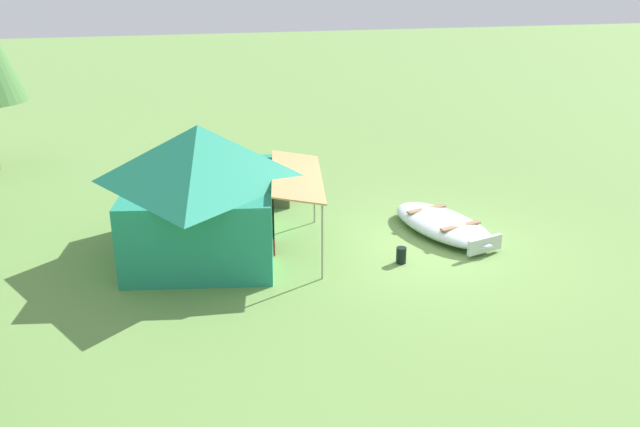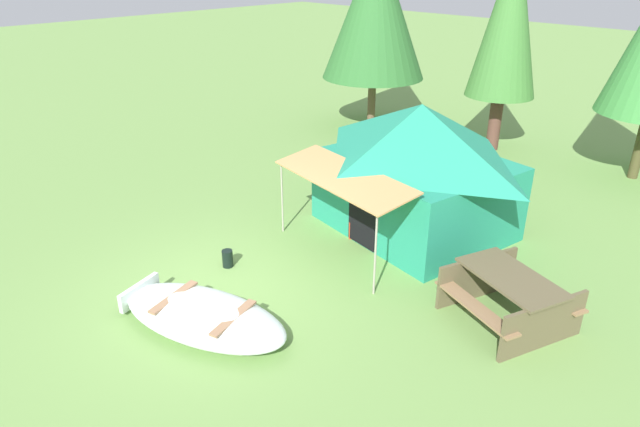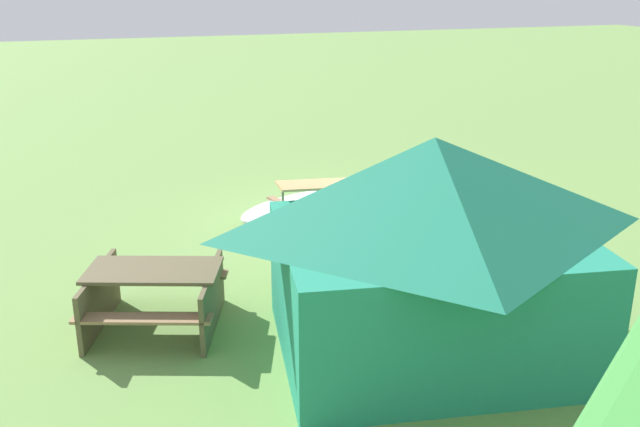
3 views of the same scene
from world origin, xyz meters
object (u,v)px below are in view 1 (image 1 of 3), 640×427
object	(u,v)px
cooler_box	(261,249)
beached_rowboat	(443,224)
picnic_table	(263,178)
fuel_can	(401,255)
canvas_cabin_tent	(202,188)

from	to	relation	value
cooler_box	beached_rowboat	bearing A→B (deg)	-84.83
picnic_table	fuel_can	xyz separation A→B (m)	(-4.34, -2.02, -0.33)
beached_rowboat	picnic_table	distance (m)	4.61
picnic_table	fuel_can	bearing A→B (deg)	-155.07
picnic_table	cooler_box	world-z (taller)	picnic_table
canvas_cabin_tent	picnic_table	bearing A→B (deg)	-28.63
beached_rowboat	canvas_cabin_tent	bearing A→B (deg)	87.43
picnic_table	beached_rowboat	bearing A→B (deg)	-133.07
picnic_table	fuel_can	size ratio (longest dim) A/B	6.43
canvas_cabin_tent	cooler_box	xyz separation A→B (m)	(-0.58, -1.03, -1.15)
beached_rowboat	cooler_box	xyz separation A→B (m)	(-0.36, 3.93, -0.03)
cooler_box	fuel_can	world-z (taller)	cooler_box
beached_rowboat	picnic_table	bearing A→B (deg)	46.93
cooler_box	picnic_table	bearing A→B (deg)	-9.17
canvas_cabin_tent	cooler_box	size ratio (longest dim) A/B	9.67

